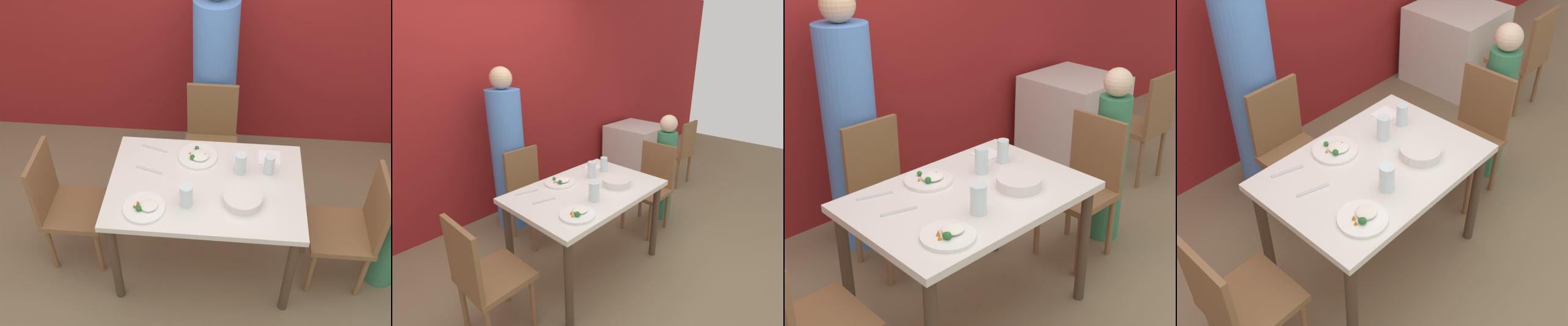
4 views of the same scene
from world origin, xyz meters
TOP-DOWN VIEW (x-y plane):
  - ground_plane at (0.00, 0.00)m, footprint 10.00×10.00m
  - wall_back at (0.00, 1.45)m, footprint 10.00×0.06m
  - dining_table at (0.00, 0.00)m, footprint 1.20×0.81m
  - chair_adult_spot at (-0.01, 0.74)m, footprint 0.40×0.40m
  - chair_child_spot at (0.94, -0.04)m, footprint 0.40×0.40m
  - chair_empty_left at (-0.94, 0.00)m, footprint 0.40×0.40m
  - person_adult at (-0.01, 1.08)m, footprint 0.33×0.33m
  - person_child at (1.21, -0.04)m, footprint 0.21×0.21m
  - bowl_curry at (0.23, -0.13)m, footprint 0.23×0.23m
  - plate_rice_adult at (-0.34, -0.24)m, footprint 0.25×0.25m
  - plate_rice_child at (-0.07, 0.23)m, footprint 0.25×0.25m
  - glass_water_tall at (0.38, 0.14)m, footprint 0.07×0.07m
  - glass_water_short at (0.21, 0.12)m, footprint 0.07×0.07m
  - glass_water_center at (-0.10, -0.18)m, footprint 0.08×0.08m
  - napkin_folded at (0.39, 0.27)m, footprint 0.14×0.14m
  - fork_steel at (-0.36, 0.30)m, footprint 0.18×0.07m
  - spoon_steel at (-0.37, 0.09)m, footprint 0.18×0.07m
  - background_table at (2.16, 0.97)m, footprint 0.72×0.74m
  - chair_background at (2.16, 0.26)m, footprint 0.40×0.40m

SIDE VIEW (x-z plane):
  - ground_plane at x=0.00m, z-range 0.00..0.00m
  - background_table at x=2.16m, z-range 0.00..0.73m
  - chair_adult_spot at x=-0.01m, z-range 0.04..0.95m
  - chair_child_spot at x=0.94m, z-range 0.04..0.95m
  - chair_empty_left at x=-0.94m, z-range 0.04..0.95m
  - chair_background at x=2.16m, z-range 0.04..0.95m
  - person_child at x=1.21m, z-range -0.02..1.16m
  - dining_table at x=0.00m, z-range 0.28..1.04m
  - fork_steel at x=-0.36m, z-range 0.76..0.76m
  - spoon_steel at x=-0.37m, z-range 0.76..0.76m
  - napkin_folded at x=0.39m, z-range 0.76..0.76m
  - plate_rice_adult at x=-0.34m, z-range 0.75..0.80m
  - person_adult at x=-0.01m, z-range -0.06..1.61m
  - plate_rice_child at x=-0.07m, z-range 0.75..0.80m
  - bowl_curry at x=0.23m, z-range 0.76..0.82m
  - glass_water_tall at x=0.38m, z-range 0.76..0.89m
  - glass_water_short at x=0.21m, z-range 0.76..0.90m
  - glass_water_center at x=-0.10m, z-range 0.76..0.91m
  - wall_back at x=0.00m, z-range 0.00..2.70m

